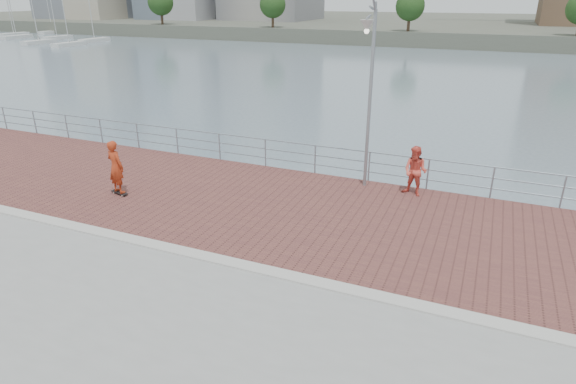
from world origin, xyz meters
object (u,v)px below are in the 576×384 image
at_px(skateboarder, 116,167).
at_px(bystander, 415,171).
at_px(street_lamp, 369,66).
at_px(guardrail, 342,159).

height_order(skateboarder, bystander, skateboarder).
bearing_deg(street_lamp, guardrail, 137.57).
relative_size(guardrail, bystander, 23.32).
height_order(guardrail, skateboarder, skateboarder).
height_order(guardrail, street_lamp, street_lamp).
relative_size(street_lamp, bystander, 3.51).
bearing_deg(skateboarder, street_lamp, -141.69).
height_order(guardrail, bystander, bystander).
height_order(street_lamp, skateboarder, street_lamp).
relative_size(skateboarder, bystander, 1.07).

